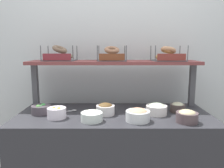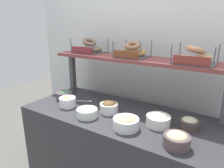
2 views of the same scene
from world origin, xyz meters
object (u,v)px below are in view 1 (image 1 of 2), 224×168
Objects in this scene: bowl_cream_cheese at (93,116)px; serving_spoon_near_plate at (71,111)px; bowl_chocolate_spread at (106,109)px; bowl_lox_spread at (139,115)px; bagel_basket_poppy at (61,56)px; bagel_basket_everything at (113,56)px; bowl_hummus at (188,116)px; bowl_veggie_mix at (42,109)px; bowl_fruit_salad at (58,112)px; bowl_tuna_salad at (179,107)px; bowl_scallion_spread at (157,109)px; bagel_basket_sesame at (169,56)px.

bowl_cream_cheese is 0.98× the size of serving_spoon_near_plate.
bowl_lox_spread is at bearing -32.77° from bowl_chocolate_spread.
bagel_basket_poppy reaches higher than bagel_basket_everything.
bowl_hummus is 1.18m from bowl_veggie_mix.
bowl_fruit_salad is 0.29m from bowl_cream_cheese.
bowl_fruit_salad is at bearing -170.27° from bowl_tuna_salad.
bagel_basket_sesame is at bearing 61.60° from bowl_scallion_spread.
bowl_cream_cheese is 0.91m from bagel_basket_sesame.
bowl_chocolate_spread is 0.68m from bagel_basket_poppy.
bagel_basket_sesame is (0.67, 0.44, 0.44)m from bowl_cream_cheese.
bagel_basket_everything is (0.43, 0.38, 0.43)m from bowl_fruit_salad.
bowl_cream_cheese is (-0.71, 0.03, -0.01)m from bowl_hummus.
bagel_basket_sesame is (0.96, 0.37, 0.43)m from bowl_fruit_salad.
bagel_basket_sesame is (1.12, 0.25, 0.44)m from bowl_veggie_mix.
bowl_veggie_mix is at bearing -111.32° from bagel_basket_poppy.
bowl_hummus is 0.92× the size of bowl_scallion_spread.
bagel_basket_poppy reaches higher than bowl_tuna_salad.
bowl_scallion_spread reaches higher than bowl_tuna_salad.
bowl_lox_spread is 1.09× the size of serving_spoon_near_plate.
bowl_hummus is 0.97m from serving_spoon_near_plate.
bowl_veggie_mix is 0.95× the size of serving_spoon_near_plate.
bagel_basket_poppy is (-0.86, 0.30, 0.43)m from bowl_scallion_spread.
bowl_cream_cheese is (-0.52, -0.17, -0.01)m from bowl_scallion_spread.
bagel_basket_everything is at bearing 29.63° from serving_spoon_near_plate.
bowl_lox_spread is at bearing -34.12° from bagel_basket_poppy.
bowl_lox_spread is 1.25× the size of bowl_fruit_salad.
bowl_hummus is 0.55× the size of bagel_basket_poppy.
bowl_veggie_mix is 0.48m from bowl_cream_cheese.
bagel_basket_sesame reaches higher than bowl_hummus.
bowl_hummus reaches higher than bowl_fruit_salad.
bowl_scallion_spread is at bearing 17.66° from bowl_cream_cheese.
bowl_lox_spread is 0.62m from serving_spoon_near_plate.
bowl_lox_spread is at bearing 0.28° from bowl_cream_cheese.
bagel_basket_everything is at bearing 41.26° from bowl_fruit_salad.
bowl_veggie_mix reaches higher than serving_spoon_near_plate.
bowl_hummus is at bearing -92.38° from bowl_tuna_salad.
bowl_veggie_mix is 1.09× the size of bowl_fruit_salad.
bagel_basket_poppy is at bearing 168.16° from bowl_tuna_salad.
bagel_basket_everything is 0.90× the size of bagel_basket_sesame.
bowl_scallion_spread is (0.81, 0.10, 0.00)m from bowl_fruit_salad.
bagel_basket_poppy is at bearing 125.76° from bowl_cream_cheese.
bowl_lox_spread is 1.15× the size of bowl_hummus.
bagel_basket_poppy reaches higher than bowl_cream_cheese.
bagel_basket_everything is (0.05, 0.29, 0.43)m from bowl_chocolate_spread.
bowl_lox_spread reaches higher than bowl_tuna_salad.
serving_spoon_near_plate is (-0.31, 0.08, -0.04)m from bowl_chocolate_spread.
bowl_veggie_mix is at bearing 157.17° from bowl_cream_cheese.
bowl_veggie_mix is at bearing -156.01° from bagel_basket_everything.
bowl_fruit_salad is 0.19m from serving_spoon_near_plate.
bowl_lox_spread is (-0.37, -0.24, 0.01)m from bowl_tuna_salad.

